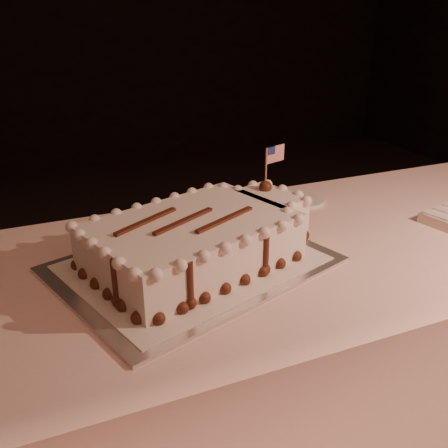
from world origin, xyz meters
name	(u,v)px	position (x,y,z in m)	size (l,w,h in m)	color
banquet_table	(256,372)	(0.00, 0.60, 0.38)	(2.40, 0.80, 0.75)	#FFD0C5
cake_board	(193,264)	(-0.18, 0.60, 0.75)	(0.60, 0.45, 0.01)	silver
doily	(193,262)	(-0.18, 0.60, 0.76)	(0.54, 0.41, 0.00)	white
sheet_cake	(203,237)	(-0.15, 0.61, 0.81)	(0.59, 0.43, 0.23)	white
side_plate	(303,200)	(0.28, 0.86, 0.76)	(0.13, 0.13, 0.01)	white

